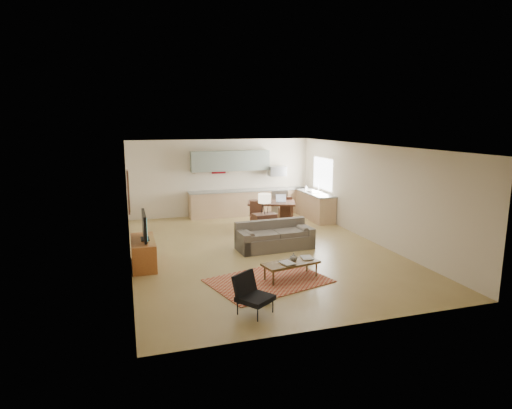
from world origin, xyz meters
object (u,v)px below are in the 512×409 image
object	(u,v)px
coffee_table	(291,270)
tv_credenza	(143,253)
sofa	(275,236)
armchair	(255,295)
dining_table	(271,213)
console_table	(265,226)

from	to	relation	value
coffee_table	tv_credenza	size ratio (longest dim) A/B	0.90
sofa	armchair	xyz separation A→B (m)	(-1.63, -3.56, -0.01)
sofa	armchair	distance (m)	3.92
armchair	dining_table	distance (m)	6.59
coffee_table	console_table	bearing A→B (deg)	70.41
console_table	dining_table	xyz separation A→B (m)	(0.75, 1.57, 0.01)
coffee_table	dining_table	world-z (taller)	dining_table
tv_credenza	dining_table	distance (m)	5.10
sofa	coffee_table	world-z (taller)	sofa
armchair	console_table	distance (m)	4.86
tv_credenza	console_table	xyz separation A→B (m)	(3.41, 1.37, 0.05)
sofa	console_table	world-z (taller)	console_table
console_table	tv_credenza	bearing A→B (deg)	-164.37
console_table	armchair	bearing A→B (deg)	-116.37
dining_table	console_table	bearing A→B (deg)	-95.68
coffee_table	armchair	bearing A→B (deg)	-142.69
coffee_table	tv_credenza	bearing A→B (deg)	137.35
armchair	coffee_table	bearing A→B (deg)	13.38
armchair	dining_table	size ratio (longest dim) A/B	0.47
sofa	coffee_table	size ratio (longest dim) A/B	1.67
console_table	dining_table	bearing A→B (deg)	58.10
armchair	tv_credenza	world-z (taller)	armchair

